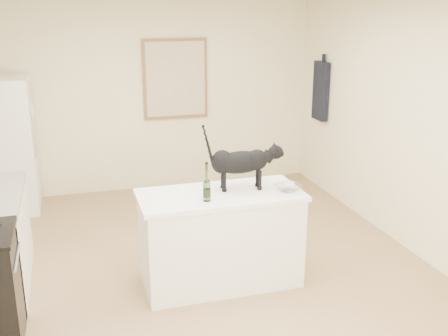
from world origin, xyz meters
TOP-DOWN VIEW (x-y plane):
  - floor at (0.00, 0.00)m, footprint 5.50×5.50m
  - wall_back at (0.00, 2.75)m, footprint 4.50×0.00m
  - wall_front at (0.00, -2.75)m, footprint 4.50×0.00m
  - wall_right at (2.25, 0.00)m, footprint 0.00×5.50m
  - island_base at (0.10, -0.20)m, footprint 1.44×0.67m
  - island_top at (0.10, -0.20)m, footprint 1.50×0.70m
  - fridge at (-1.95, 2.35)m, footprint 0.68×0.68m
  - artwork_frame at (0.30, 2.72)m, footprint 0.90×0.03m
  - artwork_canvas at (0.30, 2.70)m, footprint 0.82×0.00m
  - hanging_garment at (2.19, 2.05)m, footprint 0.08×0.34m
  - black_cat at (0.31, -0.14)m, footprint 0.68×0.29m
  - wine_bottle at (-0.07, -0.36)m, footprint 0.08×0.08m
  - glass_bowl at (0.71, -0.32)m, footprint 0.26×0.26m
  - fridge_paper at (-1.60, 2.36)m, footprint 0.05×0.12m

SIDE VIEW (x-z plane):
  - floor at x=0.00m, z-range 0.00..0.00m
  - island_base at x=0.10m, z-range 0.00..0.86m
  - fridge at x=-1.95m, z-range 0.00..1.70m
  - island_top at x=0.10m, z-range 0.86..0.90m
  - glass_bowl at x=0.71m, z-range 0.90..0.96m
  - wine_bottle at x=-0.07m, z-range 0.90..1.21m
  - black_cat at x=0.31m, z-range 0.90..1.36m
  - fridge_paper at x=-1.60m, z-range 1.18..1.34m
  - wall_back at x=0.00m, z-range -0.95..3.55m
  - wall_front at x=0.00m, z-range -0.95..3.55m
  - wall_right at x=2.25m, z-range -1.45..4.05m
  - hanging_garment at x=2.19m, z-range 1.00..1.80m
  - artwork_frame at x=0.30m, z-range 1.00..2.10m
  - artwork_canvas at x=0.30m, z-range 1.04..2.06m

